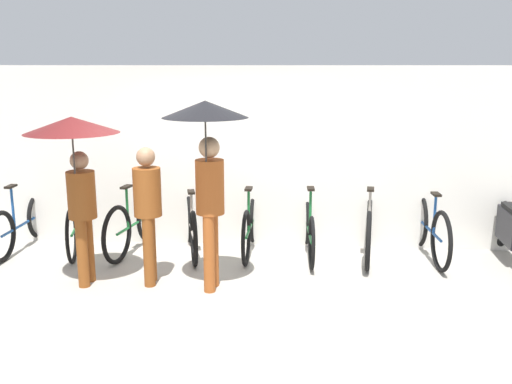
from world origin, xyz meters
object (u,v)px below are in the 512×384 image
at_px(parked_bicycle_0, 22,224).
at_px(parked_bicycle_3, 191,226).
at_px(pedestrian_trailing, 207,148).
at_px(parked_bicycle_1, 78,223).
at_px(parked_bicycle_2, 134,223).
at_px(parked_bicycle_6, 369,228).
at_px(parked_bicycle_5, 309,229).
at_px(parked_bicycle_7, 429,228).
at_px(parked_bicycle_4, 250,226).
at_px(pedestrian_leading, 75,153).
at_px(pedestrian_center, 148,206).

xyz_separation_m(parked_bicycle_0, parked_bicycle_3, (2.39, -0.02, 0.02)).
bearing_deg(pedestrian_trailing, parked_bicycle_3, -65.59).
bearing_deg(pedestrian_trailing, parked_bicycle_1, -27.87).
height_order(parked_bicycle_1, parked_bicycle_2, parked_bicycle_2).
xyz_separation_m(parked_bicycle_3, parked_bicycle_6, (2.40, 0.04, 0.02)).
relative_size(parked_bicycle_2, parked_bicycle_5, 1.02).
height_order(parked_bicycle_2, parked_bicycle_7, parked_bicycle_7).
height_order(parked_bicycle_0, parked_bicycle_4, parked_bicycle_4).
distance_m(parked_bicycle_2, parked_bicycle_3, 0.80).
bearing_deg(parked_bicycle_4, parked_bicycle_7, -89.08).
bearing_deg(parked_bicycle_7, parked_bicycle_1, 86.91).
bearing_deg(parked_bicycle_7, parked_bicycle_4, 86.19).
relative_size(parked_bicycle_3, pedestrian_trailing, 0.79).
height_order(parked_bicycle_6, parked_bicycle_7, parked_bicycle_6).
height_order(parked_bicycle_1, parked_bicycle_6, parked_bicycle_6).
height_order(pedestrian_leading, pedestrian_center, pedestrian_leading).
relative_size(parked_bicycle_6, parked_bicycle_7, 1.02).
xyz_separation_m(parked_bicycle_3, parked_bicycle_4, (0.80, 0.07, 0.00)).
relative_size(parked_bicycle_4, parked_bicycle_6, 0.92).
bearing_deg(parked_bicycle_0, pedestrian_trailing, -114.98).
xyz_separation_m(parked_bicycle_2, parked_bicycle_3, (0.80, -0.02, -0.02)).
bearing_deg(pedestrian_trailing, parked_bicycle_5, -124.81).
xyz_separation_m(parked_bicycle_2, parked_bicycle_5, (2.39, -0.01, -0.03)).
xyz_separation_m(parked_bicycle_0, parked_bicycle_7, (5.59, 0.03, 0.04)).
relative_size(parked_bicycle_1, pedestrian_leading, 0.89).
height_order(pedestrian_leading, pedestrian_trailing, pedestrian_trailing).
relative_size(parked_bicycle_2, pedestrian_leading, 0.89).
bearing_deg(parked_bicycle_6, parked_bicycle_4, 96.57).
bearing_deg(pedestrian_center, parked_bicycle_1, -49.06).
distance_m(parked_bicycle_4, pedestrian_leading, 2.57).
relative_size(parked_bicycle_0, parked_bicycle_3, 1.04).
relative_size(parked_bicycle_3, parked_bicycle_6, 0.92).
relative_size(parked_bicycle_6, pedestrian_center, 1.14).
height_order(parked_bicycle_0, parked_bicycle_2, parked_bicycle_0).
bearing_deg(parked_bicycle_4, pedestrian_center, 139.18).
relative_size(parked_bicycle_0, parked_bicycle_6, 0.96).
height_order(parked_bicycle_0, parked_bicycle_7, parked_bicycle_7).
xyz_separation_m(parked_bicycle_1, pedestrian_center, (1.31, -1.15, 0.56)).
distance_m(parked_bicycle_3, parked_bicycle_6, 2.40).
distance_m(pedestrian_center, pedestrian_trailing, 1.04).
distance_m(parked_bicycle_2, parked_bicycle_7, 3.99).
bearing_deg(pedestrian_leading, parked_bicycle_4, -142.05).
distance_m(parked_bicycle_2, pedestrian_leading, 1.78).
xyz_separation_m(parked_bicycle_0, parked_bicycle_4, (3.19, 0.05, 0.02)).
bearing_deg(parked_bicycle_3, parked_bicycle_4, -99.38).
height_order(parked_bicycle_3, parked_bicycle_6, parked_bicycle_6).
bearing_deg(parked_bicycle_0, parked_bicycle_6, -89.36).
relative_size(parked_bicycle_7, pedestrian_leading, 0.91).
bearing_deg(parked_bicycle_3, parked_bicycle_7, -103.35).
xyz_separation_m(parked_bicycle_4, parked_bicycle_7, (2.39, -0.02, 0.02)).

